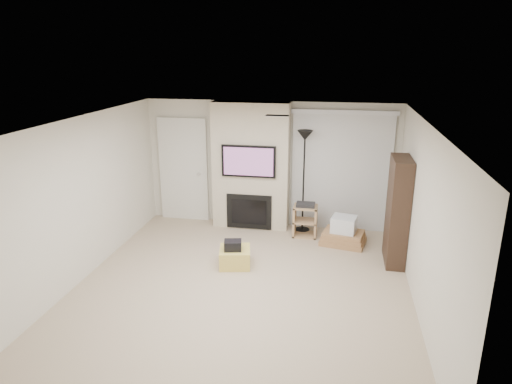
% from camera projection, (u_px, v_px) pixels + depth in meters
% --- Properties ---
extents(floor, '(5.00, 5.50, 0.00)m').
position_uv_depth(floor, '(242.00, 288.00, 6.89)').
color(floor, tan).
rests_on(floor, ground).
extents(ceiling, '(5.00, 5.50, 0.00)m').
position_uv_depth(ceiling, '(240.00, 123.00, 6.14)').
color(ceiling, white).
rests_on(ceiling, wall_back).
extents(wall_back, '(5.00, 0.00, 2.50)m').
position_uv_depth(wall_back, '(270.00, 164.00, 9.10)').
color(wall_back, beige).
rests_on(wall_back, ground).
extents(wall_front, '(5.00, 0.00, 2.50)m').
position_uv_depth(wall_front, '(173.00, 315.00, 3.93)').
color(wall_front, beige).
rests_on(wall_front, ground).
extents(wall_left, '(0.00, 5.50, 2.50)m').
position_uv_depth(wall_left, '(81.00, 200.00, 6.95)').
color(wall_left, beige).
rests_on(wall_left, ground).
extents(wall_right, '(0.00, 5.50, 2.50)m').
position_uv_depth(wall_right, '(424.00, 221.00, 6.08)').
color(wall_right, beige).
rests_on(wall_right, ground).
extents(hvac_vent, '(0.35, 0.18, 0.01)m').
position_uv_depth(hvac_vent, '(277.00, 116.00, 6.82)').
color(hvac_vent, silver).
rests_on(hvac_vent, ceiling).
extents(ottoman, '(0.59, 0.59, 0.30)m').
position_uv_depth(ottoman, '(235.00, 257.00, 7.57)').
color(ottoman, '#DBC155').
rests_on(ottoman, floor).
extents(black_bag, '(0.32, 0.27, 0.16)m').
position_uv_depth(black_bag, '(233.00, 245.00, 7.46)').
color(black_bag, black).
rests_on(black_bag, ottoman).
extents(fireplace_wall, '(1.50, 0.47, 2.50)m').
position_uv_depth(fireplace_wall, '(251.00, 167.00, 8.96)').
color(fireplace_wall, beige).
rests_on(fireplace_wall, floor).
extents(entry_door, '(1.02, 0.11, 2.14)m').
position_uv_depth(entry_door, '(184.00, 170.00, 9.43)').
color(entry_door, silver).
rests_on(entry_door, floor).
extents(vertical_blinds, '(1.98, 0.10, 2.37)m').
position_uv_depth(vertical_blinds, '(341.00, 167.00, 8.80)').
color(vertical_blinds, silver).
rests_on(vertical_blinds, floor).
extents(floor_lamp, '(0.30, 0.30, 2.01)m').
position_uv_depth(floor_lamp, '(304.00, 153.00, 8.59)').
color(floor_lamp, black).
rests_on(floor_lamp, floor).
extents(av_stand, '(0.45, 0.38, 0.66)m').
position_uv_depth(av_stand, '(305.00, 219.00, 8.73)').
color(av_stand, tan).
rests_on(av_stand, floor).
extents(box_stack, '(0.89, 0.74, 0.52)m').
position_uv_depth(box_stack, '(343.00, 233.00, 8.41)').
color(box_stack, '#A8774B').
rests_on(box_stack, floor).
extents(bookshelf, '(0.30, 0.80, 1.80)m').
position_uv_depth(bookshelf, '(398.00, 211.00, 7.49)').
color(bookshelf, black).
rests_on(bookshelf, floor).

